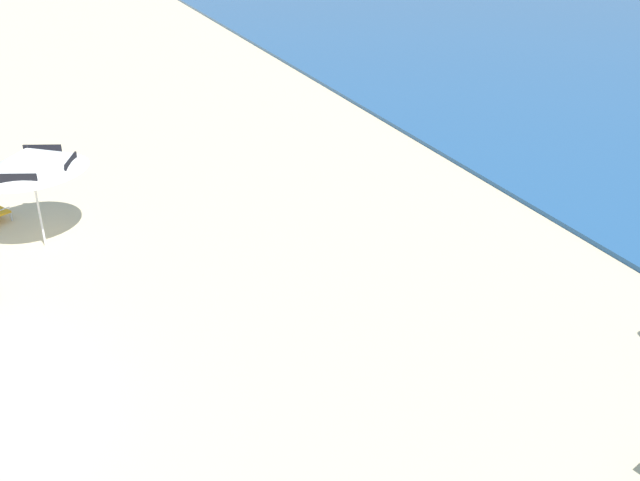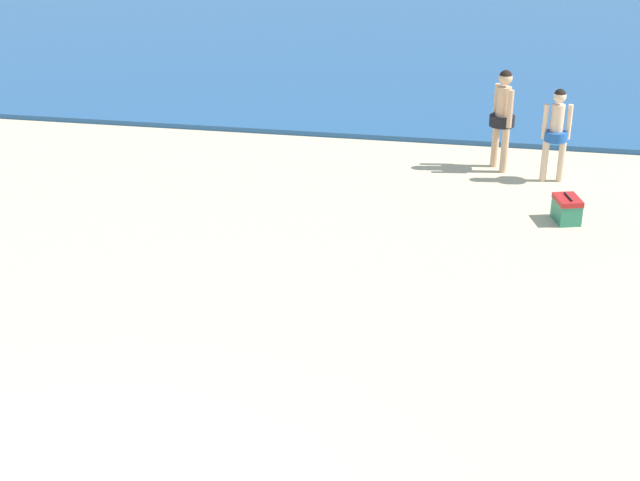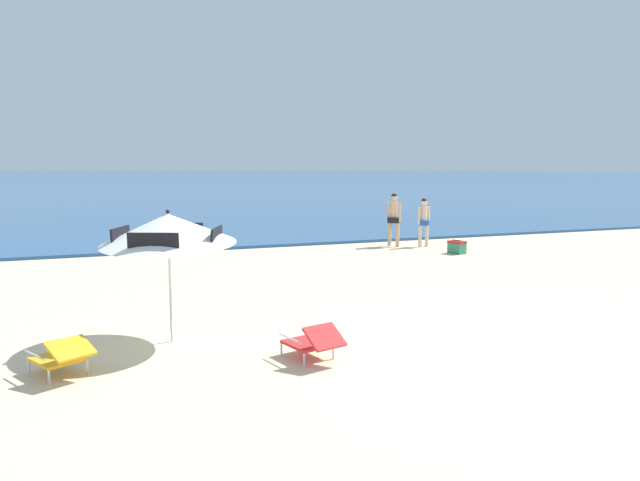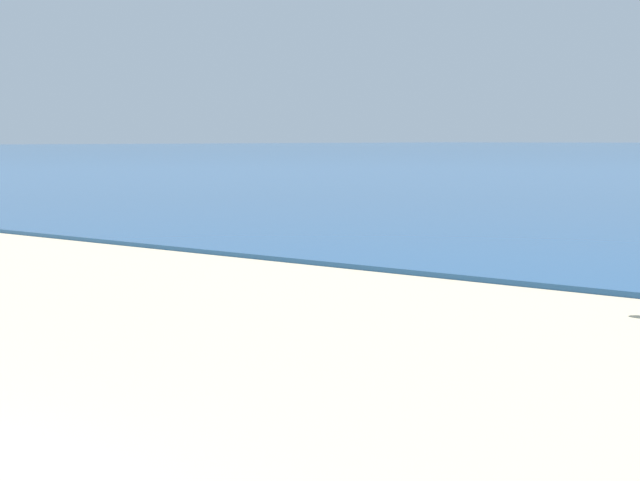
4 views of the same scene
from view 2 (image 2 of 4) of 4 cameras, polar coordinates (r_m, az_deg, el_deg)
person_standing_near_shore at (r=16.82m, az=10.99°, el=7.59°), size 0.44×0.47×1.80m
person_standing_beside at (r=16.48m, az=14.11°, el=6.58°), size 0.48×0.40×1.63m
cooler_box at (r=15.12m, az=14.70°, el=1.84°), size 0.47×0.57×0.43m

